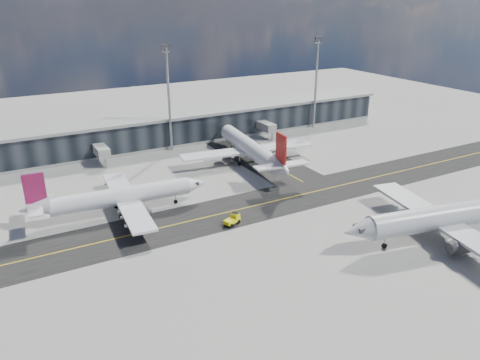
{
  "coord_description": "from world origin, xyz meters",
  "views": [
    {
      "loc": [
        -44.34,
        -71.91,
        40.76
      ],
      "look_at": [
        -0.48,
        7.18,
        5.0
      ],
      "focal_mm": 35.0,
      "sensor_mm": 36.0,
      "label": 1
    }
  ],
  "objects_px": {
    "airliner_af": "(119,197)",
    "airliner_near": "(453,216)",
    "baggage_tug": "(233,219)",
    "service_van": "(239,142)",
    "airliner_redtail": "(250,148)"
  },
  "relations": [
    {
      "from": "airliner_redtail",
      "to": "airliner_near",
      "type": "relative_size",
      "value": 0.98
    },
    {
      "from": "airliner_redtail",
      "to": "service_van",
      "type": "distance_m",
      "value": 18.17
    },
    {
      "from": "airliner_af",
      "to": "baggage_tug",
      "type": "bearing_deg",
      "value": 53.81
    },
    {
      "from": "service_van",
      "to": "airliner_near",
      "type": "bearing_deg",
      "value": -119.13
    },
    {
      "from": "baggage_tug",
      "to": "service_van",
      "type": "bearing_deg",
      "value": 128.39
    },
    {
      "from": "airliner_af",
      "to": "airliner_near",
      "type": "xyz_separation_m",
      "value": [
        49.38,
        -38.63,
        0.66
      ]
    },
    {
      "from": "airliner_redtail",
      "to": "baggage_tug",
      "type": "xyz_separation_m",
      "value": [
        -20.22,
        -28.27,
        -3.1
      ]
    },
    {
      "from": "airliner_af",
      "to": "service_van",
      "type": "distance_m",
      "value": 53.03
    },
    {
      "from": "airliner_af",
      "to": "baggage_tug",
      "type": "relative_size",
      "value": 9.98
    },
    {
      "from": "airliner_af",
      "to": "baggage_tug",
      "type": "xyz_separation_m",
      "value": [
        17.54,
        -15.11,
        -2.54
      ]
    },
    {
      "from": "airliner_redtail",
      "to": "airliner_near",
      "type": "bearing_deg",
      "value": -70.29
    },
    {
      "from": "baggage_tug",
      "to": "airliner_near",
      "type": "bearing_deg",
      "value": 31.98
    },
    {
      "from": "airliner_af",
      "to": "airliner_near",
      "type": "height_order",
      "value": "airliner_near"
    },
    {
      "from": "airliner_near",
      "to": "service_van",
      "type": "xyz_separation_m",
      "value": [
        -5.74,
        68.63,
        -3.59
      ]
    },
    {
      "from": "airliner_redtail",
      "to": "airliner_near",
      "type": "height_order",
      "value": "airliner_near"
    }
  ]
}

